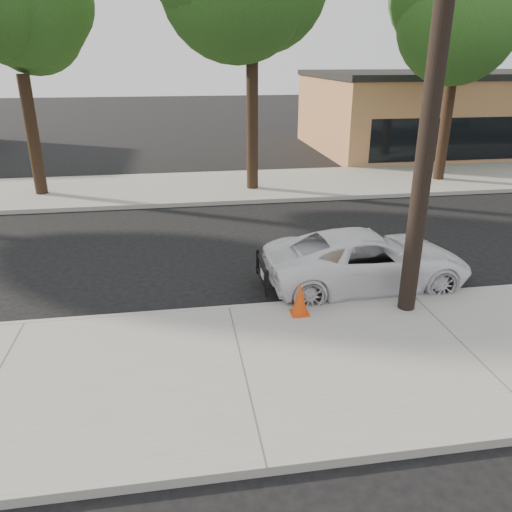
# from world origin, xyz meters

# --- Properties ---
(ground) EXTENTS (120.00, 120.00, 0.00)m
(ground) POSITION_xyz_m (0.00, 0.00, 0.00)
(ground) COLOR black
(ground) RESTS_ON ground
(near_sidewalk) EXTENTS (90.00, 4.40, 0.15)m
(near_sidewalk) POSITION_xyz_m (0.00, -4.30, 0.07)
(near_sidewalk) COLOR gray
(near_sidewalk) RESTS_ON ground
(far_sidewalk) EXTENTS (90.00, 5.00, 0.15)m
(far_sidewalk) POSITION_xyz_m (0.00, 8.50, 0.07)
(far_sidewalk) COLOR gray
(far_sidewalk) RESTS_ON ground
(curb_near) EXTENTS (90.00, 0.12, 0.16)m
(curb_near) POSITION_xyz_m (0.00, -2.10, 0.07)
(curb_near) COLOR #9E9B93
(curb_near) RESTS_ON ground
(building_main) EXTENTS (18.00, 10.00, 4.00)m
(building_main) POSITION_xyz_m (16.00, 16.00, 2.00)
(building_main) COLOR #AF7949
(building_main) RESTS_ON ground
(utility_pole) EXTENTS (1.40, 0.34, 9.00)m
(utility_pole) POSITION_xyz_m (3.60, -2.70, 4.70)
(utility_pole) COLOR black
(utility_pole) RESTS_ON near_sidewalk
(tree_b) EXTENTS (4.34, 4.20, 8.45)m
(tree_b) POSITION_xyz_m (-5.81, 8.06, 6.15)
(tree_b) COLOR black
(tree_b) RESTS_ON far_sidewalk
(tree_d) EXTENTS (4.50, 4.35, 8.75)m
(tree_d) POSITION_xyz_m (10.20, 7.95, 6.37)
(tree_d) COLOR black
(tree_d) RESTS_ON far_sidewalk
(police_cruiser) EXTENTS (4.73, 2.28, 1.30)m
(police_cruiser) POSITION_xyz_m (3.27, -1.24, 0.65)
(police_cruiser) COLOR white
(police_cruiser) RESTS_ON ground
(traffic_cone) EXTENTS (0.36, 0.36, 0.69)m
(traffic_cone) POSITION_xyz_m (1.37, -2.62, 0.48)
(traffic_cone) COLOR #DC3F0B
(traffic_cone) RESTS_ON near_sidewalk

